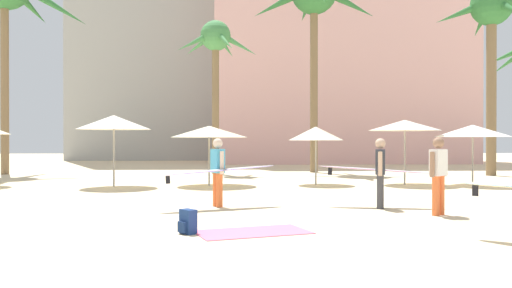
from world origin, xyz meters
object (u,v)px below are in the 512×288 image
(beach_towel, at_px, (253,232))
(backpack, at_px, (188,222))
(palm_tree_center, at_px, (314,1))
(cafe_umbrella_0, at_px, (405,125))
(cafe_umbrella_3, at_px, (209,132))
(cafe_umbrella_5, at_px, (114,122))
(cafe_umbrella_2, at_px, (316,134))
(cafe_umbrella_6, at_px, (473,131))
(person_far_right, at_px, (438,172))
(palm_tree_left, at_px, (216,48))
(palm_tree_far_right, at_px, (492,20))
(person_near_left, at_px, (379,170))
(person_mid_right, at_px, (217,170))

(beach_towel, bearing_deg, backpack, -176.20)
(palm_tree_center, bearing_deg, cafe_umbrella_0, -73.99)
(palm_tree_center, relative_size, cafe_umbrella_3, 3.74)
(cafe_umbrella_5, relative_size, backpack, 6.08)
(palm_tree_center, distance_m, cafe_umbrella_0, 10.23)
(cafe_umbrella_2, distance_m, cafe_umbrella_6, 5.68)
(palm_tree_center, relative_size, cafe_umbrella_5, 4.06)
(cafe_umbrella_6, distance_m, person_far_right, 8.78)
(cafe_umbrella_2, bearing_deg, person_far_right, -80.30)
(palm_tree_left, height_order, cafe_umbrella_3, palm_tree_left)
(palm_tree_left, relative_size, cafe_umbrella_5, 2.91)
(cafe_umbrella_6, bearing_deg, palm_tree_left, 143.99)
(palm_tree_center, height_order, palm_tree_far_right, palm_tree_center)
(palm_tree_left, bearing_deg, cafe_umbrella_2, -59.39)
(palm_tree_far_right, xyz_separation_m, cafe_umbrella_0, (-5.62, -4.69, -4.98))
(cafe_umbrella_6, bearing_deg, backpack, -134.68)
(cafe_umbrella_3, relative_size, beach_towel, 1.42)
(backpack, bearing_deg, palm_tree_left, -128.82)
(palm_tree_center, bearing_deg, cafe_umbrella_5, -135.47)
(cafe_umbrella_2, height_order, cafe_umbrella_5, cafe_umbrella_5)
(person_far_right, bearing_deg, palm_tree_center, 142.34)
(palm_tree_far_right, bearing_deg, cafe_umbrella_0, -140.15)
(palm_tree_left, relative_size, cafe_umbrella_3, 2.68)
(palm_tree_left, height_order, person_near_left, palm_tree_left)
(palm_tree_left, relative_size, backpack, 17.72)
(palm_tree_left, relative_size, palm_tree_center, 0.72)
(cafe_umbrella_6, bearing_deg, person_mid_right, -146.46)
(cafe_umbrella_2, xyz_separation_m, beach_towel, (-2.72, -9.95, -1.86))
(cafe_umbrella_6, relative_size, person_near_left, 0.95)
(palm_tree_center, bearing_deg, palm_tree_far_right, -20.25)
(cafe_umbrella_3, bearing_deg, cafe_umbrella_0, 0.66)
(palm_tree_center, xyz_separation_m, cafe_umbrella_0, (2.17, -7.56, -6.55))
(cafe_umbrella_3, relative_size, backpack, 6.60)
(palm_tree_left, distance_m, beach_towel, 17.58)
(palm_tree_center, height_order, cafe_umbrella_0, palm_tree_center)
(palm_tree_center, bearing_deg, person_mid_right, -108.02)
(person_mid_right, distance_m, person_far_right, 5.04)
(beach_towel, distance_m, person_near_left, 4.62)
(beach_towel, bearing_deg, palm_tree_center, 77.65)
(palm_tree_left, height_order, palm_tree_far_right, palm_tree_far_right)
(cafe_umbrella_6, xyz_separation_m, person_far_right, (-4.30, -7.59, -1.04))
(palm_tree_center, distance_m, cafe_umbrella_5, 13.27)
(palm_tree_far_right, height_order, person_mid_right, palm_tree_far_right)
(cafe_umbrella_0, bearing_deg, palm_tree_left, 137.07)
(person_far_right, bearing_deg, cafe_umbrella_0, 127.82)
(palm_tree_left, height_order, backpack, palm_tree_left)
(cafe_umbrella_0, bearing_deg, cafe_umbrella_6, -7.09)
(beach_towel, distance_m, person_far_right, 4.62)
(cafe_umbrella_2, distance_m, person_far_right, 8.17)
(palm_tree_center, distance_m, cafe_umbrella_6, 11.33)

